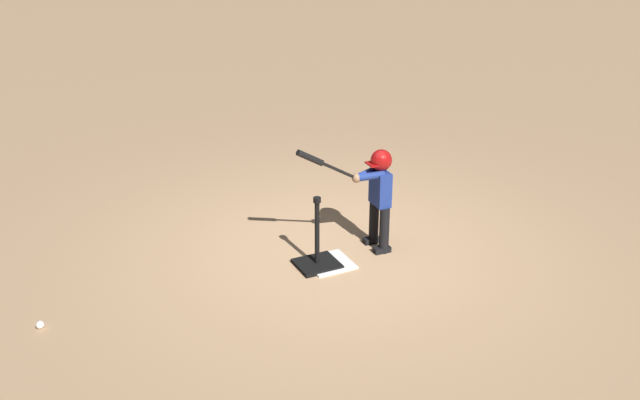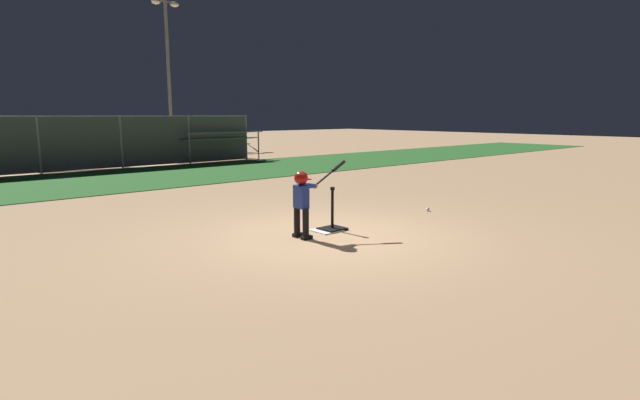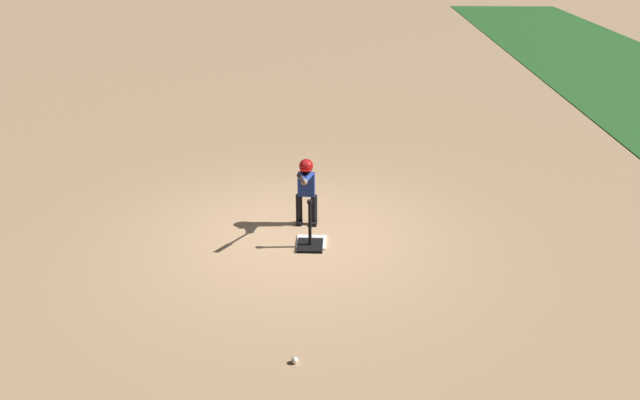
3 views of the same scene
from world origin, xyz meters
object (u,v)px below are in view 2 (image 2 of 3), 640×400
object	(u,v)px
batter_child	(303,195)
batting_tee	(332,224)
bleachers_center	(76,151)
baseball	(428,209)
bleachers_right_center	(211,146)

from	to	relation	value
batter_child	batting_tee	bearing A→B (deg)	7.31
batting_tee	bleachers_center	xyz separation A→B (m)	(-0.14, 14.12, 0.51)
batter_child	baseball	size ratio (longest dim) A/B	16.45
batter_child	bleachers_center	distance (m)	14.22
batting_tee	baseball	distance (m)	2.65
batting_tee	batter_child	world-z (taller)	batter_child
batting_tee	bleachers_right_center	bearing A→B (deg)	68.86
batting_tee	batter_child	xyz separation A→B (m)	(-0.72, -0.09, 0.58)
batting_tee	batter_child	distance (m)	0.93
bleachers_center	batting_tee	bearing A→B (deg)	-89.45
baseball	bleachers_right_center	size ratio (longest dim) A/B	0.02
batter_child	bleachers_right_center	xyz separation A→B (m)	(5.90, 13.48, -0.07)
batter_child	baseball	xyz separation A→B (m)	(3.37, 0.05, -0.66)
bleachers_center	batter_child	bearing A→B (deg)	-92.36
baseball	bleachers_center	size ratio (longest dim) A/B	0.02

